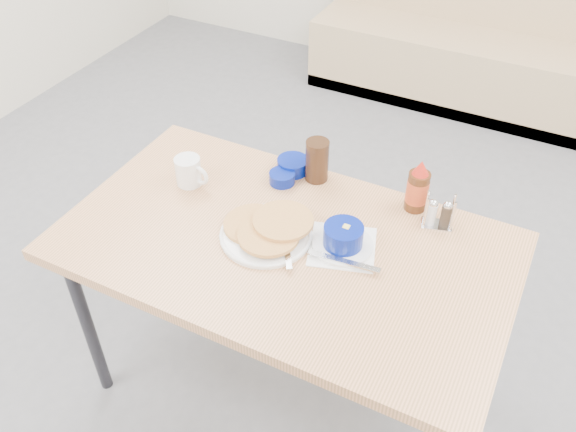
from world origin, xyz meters
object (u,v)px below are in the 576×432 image
at_px(booth_bench, 467,45).
at_px(condiment_caddy, 438,215).
at_px(creamer_bowl, 293,165).
at_px(coffee_mug, 189,171).
at_px(dining_table, 285,256).
at_px(butter_bowl, 282,178).
at_px(pancake_plate, 267,231).
at_px(amber_tumbler, 317,161).
at_px(grits_setting, 343,239).
at_px(syrup_bottle, 418,188).

distance_m(booth_bench, condiment_caddy, 2.32).
bearing_deg(creamer_bowl, coffee_mug, -141.93).
xyz_separation_m(dining_table, butter_bowl, (-0.15, 0.26, 0.08)).
distance_m(booth_bench, pancake_plate, 2.57).
xyz_separation_m(dining_table, pancake_plate, (-0.06, 0.00, 0.08)).
relative_size(booth_bench, condiment_caddy, 16.35).
relative_size(booth_bench, pancake_plate, 6.51).
bearing_deg(booth_bench, pancake_plate, -91.37).
distance_m(creamer_bowl, amber_tumbler, 0.11).
distance_m(pancake_plate, condiment_caddy, 0.54).
bearing_deg(condiment_caddy, butter_bowl, 167.17).
distance_m(grits_setting, syrup_bottle, 0.32).
relative_size(pancake_plate, amber_tumbler, 1.92).
bearing_deg(amber_tumbler, dining_table, -81.78).
height_order(booth_bench, dining_table, booth_bench).
xyz_separation_m(condiment_caddy, syrup_bottle, (-0.09, 0.05, 0.04)).
bearing_deg(pancake_plate, condiment_caddy, 32.32).
height_order(coffee_mug, condiment_caddy, condiment_caddy).
xyz_separation_m(coffee_mug, grits_setting, (0.60, -0.06, -0.02)).
height_order(dining_table, pancake_plate, pancake_plate).
height_order(amber_tumbler, syrup_bottle, syrup_bottle).
relative_size(dining_table, pancake_plate, 4.80).
bearing_deg(pancake_plate, creamer_bowl, 103.49).
relative_size(booth_bench, coffee_mug, 14.52).
relative_size(dining_table, creamer_bowl, 12.67).
bearing_deg(dining_table, creamer_bowl, 112.71).
xyz_separation_m(grits_setting, amber_tumbler, (-0.22, 0.28, 0.04)).
bearing_deg(creamer_bowl, amber_tumbler, 0.00).
bearing_deg(condiment_caddy, dining_table, -159.40).
xyz_separation_m(amber_tumbler, syrup_bottle, (0.36, 0.00, 0.01)).
bearing_deg(amber_tumbler, butter_bowl, -142.08).
bearing_deg(butter_bowl, syrup_bottle, 9.41).
bearing_deg(booth_bench, grits_setting, -86.07).
distance_m(dining_table, pancake_plate, 0.10).
xyz_separation_m(booth_bench, butter_bowl, (-0.15, -2.27, 0.43)).
bearing_deg(condiment_caddy, pancake_plate, -163.18).
height_order(pancake_plate, butter_bowl, pancake_plate).
bearing_deg(grits_setting, butter_bowl, 146.67).
xyz_separation_m(pancake_plate, grits_setting, (0.23, 0.06, 0.01)).
relative_size(dining_table, amber_tumbler, 9.21).
bearing_deg(dining_table, butter_bowl, 118.80).
bearing_deg(grits_setting, dining_table, -161.44).
relative_size(grits_setting, creamer_bowl, 2.45).
distance_m(pancake_plate, grits_setting, 0.24).
bearing_deg(dining_table, coffee_mug, 164.66).
distance_m(amber_tumbler, syrup_bottle, 0.36).
height_order(grits_setting, syrup_bottle, syrup_bottle).
xyz_separation_m(grits_setting, condiment_caddy, (0.23, 0.23, 0.01)).
height_order(creamer_bowl, butter_bowl, creamer_bowl).
bearing_deg(coffee_mug, pancake_plate, -17.74).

